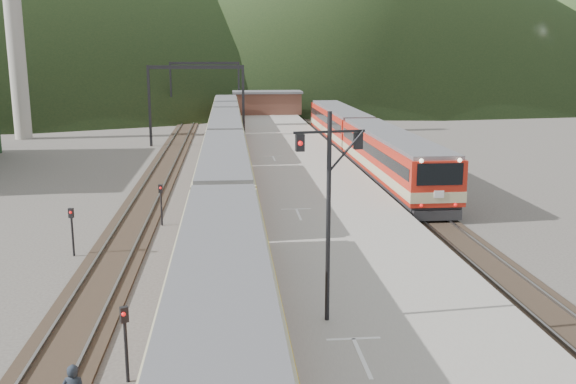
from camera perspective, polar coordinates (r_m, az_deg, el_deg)
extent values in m
cube|color=black|center=(50.78, -5.54, 1.86)|extent=(2.60, 200.00, 0.12)
cube|color=slate|center=(50.77, -6.36, 1.96)|extent=(0.10, 200.00, 0.14)
cube|color=slate|center=(50.76, -4.73, 1.99)|extent=(0.10, 200.00, 0.14)
cube|color=black|center=(51.05, -11.16, 1.74)|extent=(2.60, 200.00, 0.12)
cube|color=slate|center=(51.11, -11.97, 1.83)|extent=(0.10, 200.00, 0.14)
cube|color=slate|center=(50.96, -10.36, 1.87)|extent=(0.10, 200.00, 0.14)
cube|color=black|center=(52.00, 7.24, 2.07)|extent=(2.60, 200.00, 0.12)
cube|color=slate|center=(51.83, 6.47, 2.17)|extent=(0.10, 200.00, 0.14)
cube|color=slate|center=(52.14, 8.02, 2.19)|extent=(0.10, 200.00, 0.14)
cube|color=gray|center=(49.02, 1.01, 2.07)|extent=(8.00, 100.00, 1.00)
cube|color=black|center=(65.62, -12.21, 7.47)|extent=(0.25, 0.25, 8.00)
cube|color=black|center=(65.17, -3.99, 7.68)|extent=(0.25, 0.25, 8.00)
cube|color=black|center=(65.04, -8.22, 10.93)|extent=(9.30, 0.22, 0.35)
cube|color=black|center=(90.43, -10.36, 8.79)|extent=(0.25, 0.25, 8.00)
cube|color=black|center=(90.11, -4.39, 8.94)|extent=(0.25, 0.25, 8.00)
cube|color=black|center=(90.01, -7.45, 11.29)|extent=(9.30, 0.22, 0.35)
cube|color=brown|center=(88.37, -1.86, 7.87)|extent=(9.00, 4.00, 2.80)
cube|color=slate|center=(88.26, -1.87, 8.87)|extent=(9.40, 4.40, 0.30)
cone|color=#2A4321|center=(246.30, 21.96, 15.10)|extent=(160.00, 160.00, 50.00)
cube|color=tan|center=(18.60, -5.86, -10.63)|extent=(2.85, 19.15, 3.48)
cube|color=tan|center=(37.50, -5.64, 1.12)|extent=(2.85, 19.15, 3.48)
cube|color=tan|center=(56.91, -5.57, 4.93)|extent=(2.85, 19.15, 3.48)
cube|color=tan|center=(76.44, -5.53, 6.80)|extent=(2.85, 19.15, 3.48)
cube|color=#B42013|center=(45.18, 9.15, 3.12)|extent=(3.09, 20.77, 3.77)
cube|color=#B42013|center=(65.82, 4.56, 6.07)|extent=(3.09, 20.77, 3.77)
cylinder|color=black|center=(19.45, 3.60, -2.43)|extent=(0.14, 0.14, 6.52)
cube|color=black|center=(18.96, 3.71, 5.37)|extent=(2.18, 0.41, 0.07)
cube|color=black|center=(18.74, 1.07, 4.39)|extent=(0.27, 0.22, 0.50)
cube|color=black|center=(19.29, 6.25, 4.54)|extent=(0.27, 0.22, 0.50)
cylinder|color=black|center=(19.18, -14.19, -13.40)|extent=(0.10, 0.10, 2.00)
cube|color=black|center=(18.75, -14.36, -10.50)|extent=(0.27, 0.23, 0.45)
cylinder|color=black|center=(35.34, -11.19, -1.36)|extent=(0.10, 0.10, 2.00)
cube|color=black|center=(35.11, -11.26, 0.31)|extent=(0.23, 0.18, 0.45)
cylinder|color=black|center=(31.08, -18.60, -3.66)|extent=(0.10, 0.10, 2.00)
cube|color=black|center=(30.82, -18.73, -1.78)|extent=(0.25, 0.20, 0.45)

